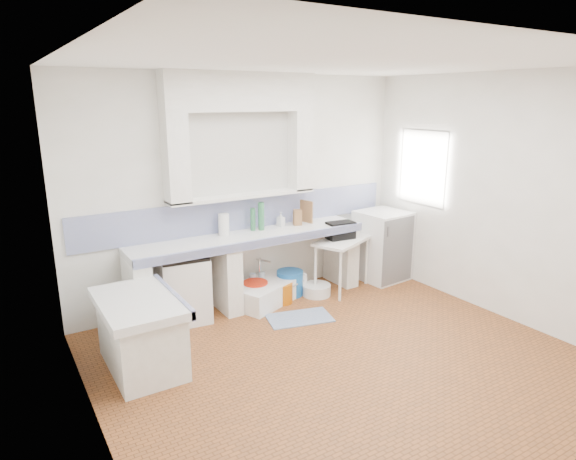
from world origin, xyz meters
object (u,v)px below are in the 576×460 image
sink (268,292)px  fridge (382,245)px  side_table (342,264)px  stove (184,289)px

sink → fridge: (1.79, -0.14, 0.37)m
side_table → stove: bearing=151.5°
stove → side_table: (2.14, -0.19, -0.03)m
stove → sink: bearing=6.0°
sink → fridge: 1.83m
stove → side_table: 2.15m
side_table → fridge: (0.75, 0.04, 0.14)m
sink → side_table: side_table is taller
side_table → fridge: bearing=-20.2°
sink → stove: bearing=156.6°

